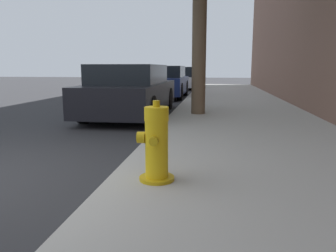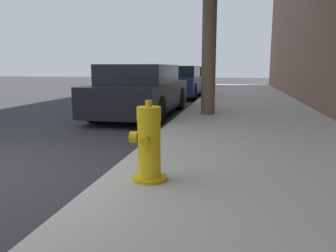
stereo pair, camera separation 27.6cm
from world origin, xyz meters
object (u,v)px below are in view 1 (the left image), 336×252
parked_car_near (131,91)px  parked_car_far (181,78)px  fire_hydrant (156,145)px  parked_car_mid (164,82)px

parked_car_near → parked_car_far: size_ratio=1.16×
fire_hydrant → parked_car_mid: parked_car_mid is taller
parked_car_near → parked_car_mid: 5.45m
fire_hydrant → parked_car_far: parked_car_far is taller
fire_hydrant → parked_car_mid: size_ratio=0.21×
fire_hydrant → parked_car_mid: bearing=98.4°
fire_hydrant → parked_car_far: size_ratio=0.21×
fire_hydrant → parked_car_near: size_ratio=0.18×
parked_car_near → parked_car_far: (0.12, 11.41, -0.03)m
parked_car_near → parked_car_mid: bearing=89.4°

